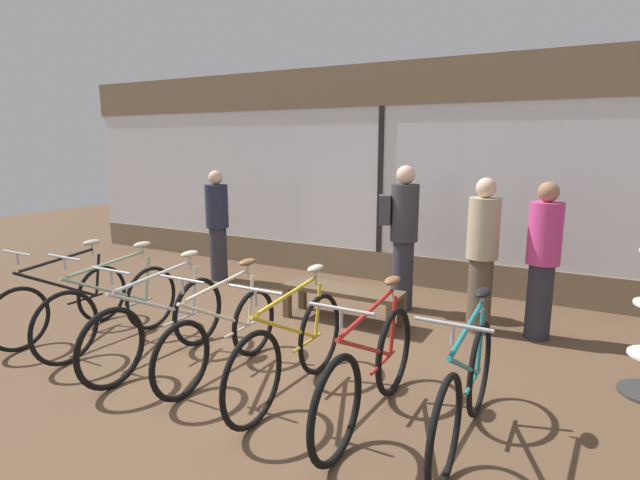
{
  "coord_description": "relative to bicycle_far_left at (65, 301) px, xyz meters",
  "views": [
    {
      "loc": [
        2.77,
        -3.69,
        2.07
      ],
      "look_at": [
        0.0,
        1.37,
        0.95
      ],
      "focal_mm": 28.0,
      "sensor_mm": 36.0,
      "label": 1
    }
  ],
  "objects": [
    {
      "name": "shop_back_wall",
      "position": [
        2.18,
        3.7,
        1.26
      ],
      "size": [
        12.0,
        0.08,
        3.2
      ],
      "color": "#7A664C",
      "rests_on": "ground_plane"
    },
    {
      "name": "bicycle_far_right",
      "position": [
        4.31,
        0.0,
        0.03
      ],
      "size": [
        0.46,
        1.74,
        1.05
      ],
      "color": "black",
      "rests_on": "ground_plane"
    },
    {
      "name": "ground_plane",
      "position": [
        2.18,
        0.46,
        -0.38
      ],
      "size": [
        24.0,
        24.0,
        0.0
      ],
      "primitive_type": "plane",
      "color": "brown"
    },
    {
      "name": "display_bench",
      "position": [
        2.49,
        1.81,
        -0.04
      ],
      "size": [
        1.4,
        0.44,
        0.41
      ],
      "color": "brown",
      "rests_on": "ground_plane"
    },
    {
      "name": "bicycle_center_left",
      "position": [
        1.48,
        -0.04,
        0.01
      ],
      "size": [
        0.46,
        1.78,
        1.04
      ],
      "color": "black",
      "rests_on": "ground_plane"
    },
    {
      "name": "bicycle_left",
      "position": [
        0.7,
        0.06,
        0.02
      ],
      "size": [
        0.46,
        1.77,
        1.04
      ],
      "color": "black",
      "rests_on": "ground_plane"
    },
    {
      "name": "customer_by_window",
      "position": [
        2.93,
        2.58,
        0.6
      ],
      "size": [
        0.55,
        0.43,
        1.81
      ],
      "color": "#2D2D38",
      "rests_on": "ground_plane"
    },
    {
      "name": "customer_near_rack",
      "position": [
        -0.0,
        2.57,
        0.5
      ],
      "size": [
        0.46,
        0.46,
        1.67
      ],
      "color": "#2D2D38",
      "rests_on": "ground_plane"
    },
    {
      "name": "bicycle_center_right",
      "position": [
        2.89,
        0.03,
        0.03
      ],
      "size": [
        0.46,
        1.76,
        1.05
      ],
      "color": "black",
      "rests_on": "ground_plane"
    },
    {
      "name": "customer_mid_floor",
      "position": [
        4.55,
        2.38,
        0.51
      ],
      "size": [
        0.35,
        0.35,
        1.69
      ],
      "color": "#2D2D38",
      "rests_on": "ground_plane"
    },
    {
      "name": "bicycle_center",
      "position": [
        2.14,
        0.07,
        -0.0
      ],
      "size": [
        0.46,
        1.67,
        1.02
      ],
      "color": "black",
      "rests_on": "ground_plane"
    },
    {
      "name": "bicycle_far_left",
      "position": [
        0.0,
        0.0,
        0.0
      ],
      "size": [
        0.46,
        1.65,
        1.01
      ],
      "color": "black",
      "rests_on": "ground_plane"
    },
    {
      "name": "customer_near_bench",
      "position": [
        3.95,
        2.28,
        0.52
      ],
      "size": [
        0.47,
        0.47,
        1.71
      ],
      "color": "brown",
      "rests_on": "ground_plane"
    },
    {
      "name": "bicycle_right",
      "position": [
        3.62,
        -0.03,
        0.02
      ],
      "size": [
        0.46,
        1.8,
        1.05
      ],
      "color": "black",
      "rests_on": "ground_plane"
    }
  ]
}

